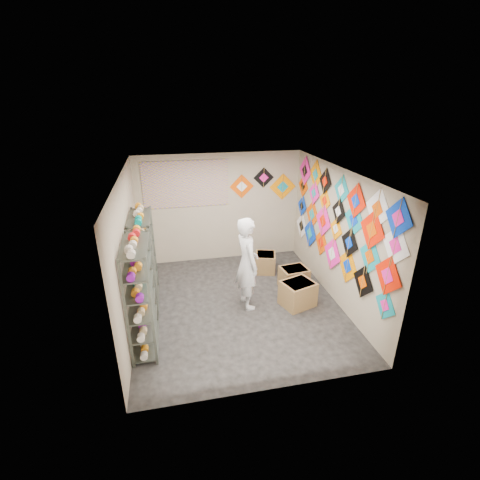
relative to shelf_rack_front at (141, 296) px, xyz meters
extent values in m
plane|color=black|center=(1.78, 0.85, -0.95)|extent=(4.50, 4.50, 0.00)
plane|color=tan|center=(1.78, 3.10, 0.40)|extent=(4.00, 0.00, 4.00)
plane|color=tan|center=(1.78, -1.40, 0.40)|extent=(4.00, 0.00, 4.00)
plane|color=tan|center=(-0.22, 0.85, 0.40)|extent=(0.00, 4.50, 4.50)
plane|color=tan|center=(3.78, 0.85, 0.40)|extent=(0.00, 4.50, 4.50)
plane|color=slate|center=(1.78, 0.85, 1.75)|extent=(4.50, 4.50, 0.00)
cube|color=#4C5147|center=(0.00, 0.00, 0.00)|extent=(0.40, 1.10, 1.90)
cube|color=#4C5147|center=(0.00, 1.30, 0.00)|extent=(0.40, 1.10, 1.90)
cylinder|color=#EC0E67|center=(0.00, -0.48, 0.09)|extent=(0.12, 0.10, 0.12)
cylinder|color=orange|center=(0.00, -0.29, 0.09)|extent=(0.12, 0.10, 0.12)
cylinder|color=orange|center=(0.00, -0.10, 0.09)|extent=(0.12, 0.10, 0.12)
cylinder|color=beige|center=(0.00, 0.10, 0.09)|extent=(0.12, 0.10, 0.12)
cylinder|color=red|center=(0.00, 0.29, 0.09)|extent=(0.12, 0.10, 0.12)
cylinder|color=#7B109B|center=(0.00, 0.48, 0.09)|extent=(0.12, 0.10, 0.12)
cylinder|color=tan|center=(0.00, 0.82, 0.09)|extent=(0.12, 0.10, 0.12)
cylinder|color=#01887E|center=(0.00, 1.01, 0.09)|extent=(0.12, 0.10, 0.12)
cylinder|color=#EC0E67|center=(0.00, 1.20, 0.09)|extent=(0.12, 0.10, 0.12)
cylinder|color=orange|center=(0.00, 1.40, 0.09)|extent=(0.12, 0.10, 0.12)
cylinder|color=orange|center=(0.00, 1.59, 0.09)|extent=(0.12, 0.10, 0.12)
cylinder|color=beige|center=(0.00, 1.78, 0.09)|extent=(0.12, 0.10, 0.12)
cube|color=teal|center=(3.77, -0.98, -0.04)|extent=(0.03, 0.53, 0.53)
cube|color=black|center=(3.75, -0.33, 0.01)|extent=(0.01, 0.64, 0.64)
cube|color=#FF8900|center=(3.77, 0.25, 0.03)|extent=(0.02, 0.72, 0.72)
cube|color=#FF1BA0|center=(3.75, 0.87, 0.00)|extent=(0.03, 0.72, 0.72)
cube|color=#F14D00|center=(3.77, 1.45, 0.01)|extent=(0.02, 0.63, 0.63)
cube|color=#0337CF|center=(3.75, 2.04, -0.01)|extent=(0.01, 0.69, 0.69)
cube|color=white|center=(3.77, 2.61, -0.04)|extent=(0.01, 0.69, 0.69)
cube|color=#F41800|center=(3.75, -0.94, 0.46)|extent=(0.03, 0.68, 0.68)
cube|color=teal|center=(3.77, -0.39, 0.53)|extent=(0.02, 0.65, 0.65)
cube|color=black|center=(3.75, 0.27, 0.50)|extent=(0.03, 0.60, 0.60)
cube|color=#FF8900|center=(3.77, 0.86, 0.55)|extent=(0.03, 0.51, 0.51)
cube|color=#FF1BA0|center=(3.75, 1.42, 0.52)|extent=(0.02, 0.72, 0.72)
cube|color=#F14D00|center=(3.77, 2.05, 0.45)|extent=(0.02, 0.70, 0.70)
cube|color=#0337CF|center=(3.75, 2.64, 0.47)|extent=(0.03, 0.53, 0.53)
cube|color=white|center=(3.77, -0.96, 0.97)|extent=(0.02, 0.66, 0.66)
cube|color=#F41800|center=(3.75, -0.35, 0.99)|extent=(0.03, 0.71, 0.71)
cube|color=teal|center=(3.77, 0.25, 0.96)|extent=(0.01, 0.66, 0.66)
cube|color=black|center=(3.75, 0.81, 0.93)|extent=(0.02, 0.53, 0.53)
cube|color=#FF8900|center=(3.77, 1.47, 0.95)|extent=(0.03, 0.52, 0.52)
cube|color=#FF1BA0|center=(3.75, 2.00, 0.97)|extent=(0.03, 0.54, 0.54)
cube|color=#F14D00|center=(3.77, 2.70, 0.97)|extent=(0.03, 0.58, 0.58)
cube|color=#0337CF|center=(3.75, -0.93, 1.39)|extent=(0.04, 0.63, 0.63)
cube|color=white|center=(3.77, -0.39, 1.36)|extent=(0.03, 0.69, 0.69)
cube|color=#F41800|center=(3.75, 0.24, 1.31)|extent=(0.02, 0.64, 0.64)
cube|color=teal|center=(3.77, 0.82, 1.35)|extent=(0.02, 0.58, 0.58)
cube|color=black|center=(3.75, 1.51, 1.35)|extent=(0.03, 0.55, 0.55)
cube|color=#FF8900|center=(3.77, 2.04, 1.38)|extent=(0.01, 0.67, 0.67)
cube|color=#FF1BA0|center=(3.75, 2.62, 1.34)|extent=(0.01, 0.70, 0.70)
cube|color=#F14D00|center=(2.33, 3.09, 0.92)|extent=(0.60, 0.02, 0.60)
cube|color=black|center=(2.88, 3.09, 1.12)|extent=(0.52, 0.02, 0.52)
cube|color=#FF8900|center=(3.38, 3.09, 0.86)|extent=(0.68, 0.02, 0.68)
cube|color=#7851B1|center=(0.98, 3.08, 1.05)|extent=(2.00, 0.01, 1.10)
imported|color=silver|center=(1.95, 0.82, -0.01)|extent=(0.82, 0.66, 1.88)
cube|color=olive|center=(2.95, 0.60, -0.69)|extent=(0.75, 0.69, 0.52)
cube|color=olive|center=(3.12, 1.28, -0.72)|extent=(0.63, 0.54, 0.47)
cube|color=olive|center=(2.71, 2.14, -0.73)|extent=(0.59, 0.63, 0.45)
camera|label=1|loc=(0.58, -5.03, 3.04)|focal=26.00mm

